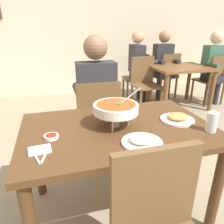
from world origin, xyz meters
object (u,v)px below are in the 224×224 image
object	(u,v)px
sauce_dish	(51,136)
patron_bg_right	(139,63)
diner_main	(96,95)
chair_bg_middle	(167,73)
dining_table_main	(118,141)
drink_glass	(212,123)
curry_bowl	(116,109)
patron_bg_middle	(164,61)
chair_diner_main	(97,118)
chair_bg_right	(140,75)
appetizer_plate	(177,118)
chair_bg_left	(213,78)
chair_bg_corner	(145,80)
rice_plate	(142,141)
patron_bg_left	(214,64)
dining_table_far	(180,74)

from	to	relation	value
sauce_dish	patron_bg_right	bearing A→B (deg)	57.55
diner_main	chair_bg_middle	world-z (taller)	diner_main
dining_table_main	drink_glass	bearing A→B (deg)	-22.08
curry_bowl	patron_bg_middle	world-z (taller)	patron_bg_middle
chair_diner_main	chair_bg_right	bearing A→B (deg)	56.15
appetizer_plate	chair_bg_left	xyz separation A→B (m)	(1.99, 1.96, -0.25)
chair_bg_corner	drink_glass	bearing A→B (deg)	-103.90
chair_bg_left	sauce_dish	bearing A→B (deg)	-145.35
chair_bg_corner	patron_bg_middle	world-z (taller)	patron_bg_middle
rice_plate	diner_main	bearing A→B (deg)	93.81
dining_table_main	patron_bg_right	xyz separation A→B (m)	(1.18, 2.51, 0.12)
diner_main	chair_bg_corner	size ratio (longest dim) A/B	1.46
chair_bg_middle	chair_bg_right	size ratio (longest dim) A/B	1.00
dining_table_main	patron_bg_left	world-z (taller)	patron_bg_left
diner_main	sauce_dish	distance (m)	0.89
patron_bg_middle	chair_bg_corner	bearing A→B (deg)	-142.17
diner_main	dining_table_far	bearing A→B (deg)	35.54
chair_bg_middle	patron_bg_right	size ratio (longest dim) A/B	0.69
rice_plate	chair_bg_corner	xyz separation A→B (m)	(1.07, 2.34, -0.25)
rice_plate	chair_bg_left	size ratio (longest dim) A/B	0.27
curry_bowl	chair_bg_right	size ratio (longest dim) A/B	0.37
chair_bg_right	chair_bg_middle	bearing A→B (deg)	-4.00
diner_main	appetizer_plate	xyz separation A→B (m)	(0.44, -0.76, 0.01)
chair_diner_main	patron_bg_left	world-z (taller)	patron_bg_left
chair_bg_middle	chair_bg_right	bearing A→B (deg)	176.00
chair_bg_left	chair_bg_middle	distance (m)	0.85
patron_bg_left	appetizer_plate	bearing A→B (deg)	-134.70
diner_main	chair_bg_middle	distance (m)	2.54
dining_table_main	patron_bg_right	size ratio (longest dim) A/B	0.98
patron_bg_middle	sauce_dish	bearing A→B (deg)	-129.90
dining_table_main	appetizer_plate	size ratio (longest dim) A/B	5.36
chair_diner_main	chair_bg_middle	world-z (taller)	same
chair_diner_main	patron_bg_right	world-z (taller)	patron_bg_right
sauce_dish	patron_bg_left	size ratio (longest dim) A/B	0.07
diner_main	sauce_dish	world-z (taller)	diner_main
appetizer_plate	chair_bg_left	size ratio (longest dim) A/B	0.27
dining_table_far	chair_bg_left	xyz separation A→B (m)	(0.67, -0.05, -0.10)
curry_bowl	dining_table_main	bearing A→B (deg)	-45.04
curry_bowl	patron_bg_middle	xyz separation A→B (m)	(1.73, 2.53, -0.12)
chair_bg_middle	patron_bg_middle	distance (m)	0.25
drink_glass	chair_bg_right	size ratio (longest dim) A/B	0.14
diner_main	dining_table_far	distance (m)	2.16
dining_table_main	chair_bg_middle	xyz separation A→B (m)	(1.80, 2.52, -0.12)
curry_bowl	patron_bg_left	bearing A→B (deg)	38.97
patron_bg_left	sauce_dish	bearing A→B (deg)	-144.72
chair_diner_main	patron_bg_left	distance (m)	2.76
curry_bowl	patron_bg_right	size ratio (longest dim) A/B	0.25
drink_glass	patron_bg_left	bearing A→B (deg)	49.81
patron_bg_middle	patron_bg_right	bearing A→B (deg)	-176.93
curry_bowl	chair_bg_corner	distance (m)	2.39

